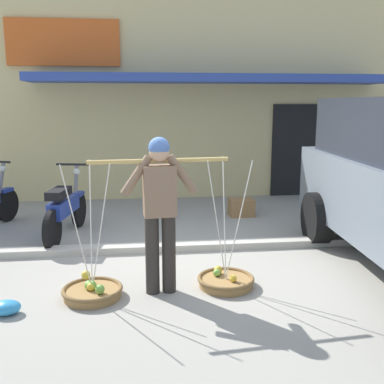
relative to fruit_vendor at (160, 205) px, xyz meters
The scene contains 9 objects.
ground_plane 1.21m from the fruit_vendor, 74.50° to the left, with size 90.00×90.00×0.00m, color #9E998C.
sidewalk_curb 1.68m from the fruit_vendor, 82.18° to the left, with size 20.00×0.24×0.10m, color #BAB4A5.
fruit_vendor is the anchor object (origin of this frame).
fruit_basket_left_side 1.16m from the fruit_vendor, behind, with size 0.65×0.65×1.45m.
fruit_basket_right_side 1.16m from the fruit_vendor, ahead, with size 0.65×0.65×1.45m.
motorcycle_second_in_row 2.60m from the fruit_vendor, 121.58° to the left, with size 0.55×1.81×1.09m.
storefront_building 7.59m from the fruit_vendor, 80.14° to the left, with size 13.00×6.00×4.20m.
plastic_litter_bag 1.82m from the fruit_vendor, 167.02° to the right, with size 0.28×0.22×0.14m, color #3393D1.
wooden_crate 3.68m from the fruit_vendor, 62.97° to the left, with size 0.44×0.36×0.32m, color olive.
Camera 1 is at (-0.40, -5.30, 2.04)m, focal length 41.96 mm.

